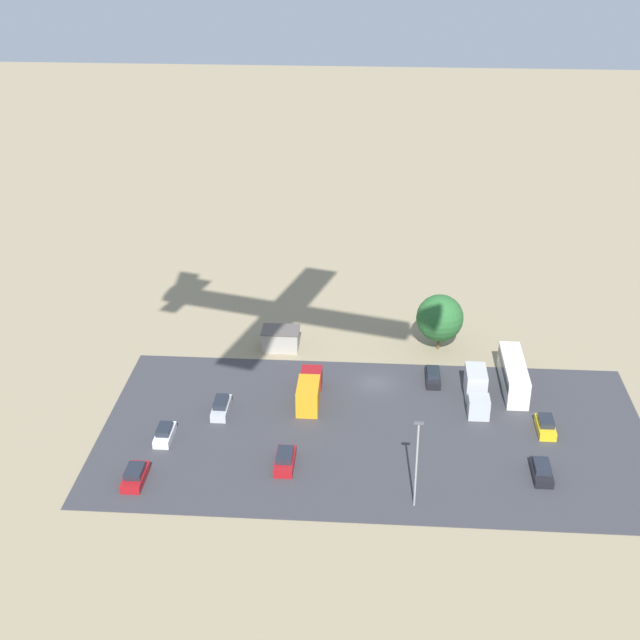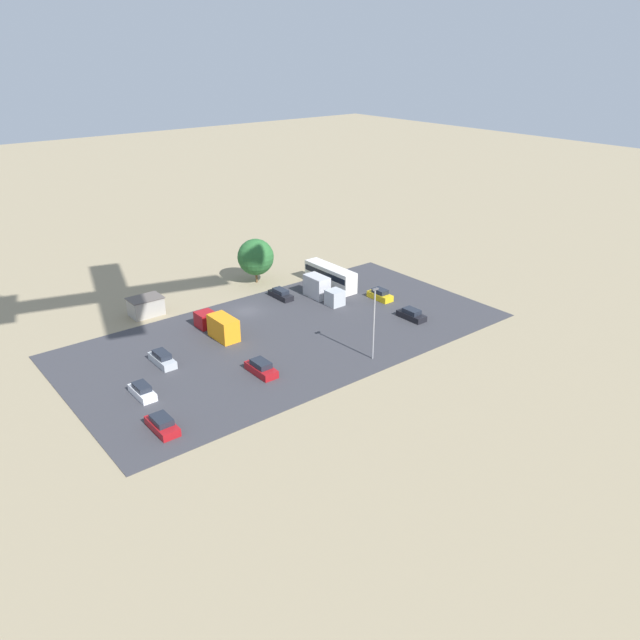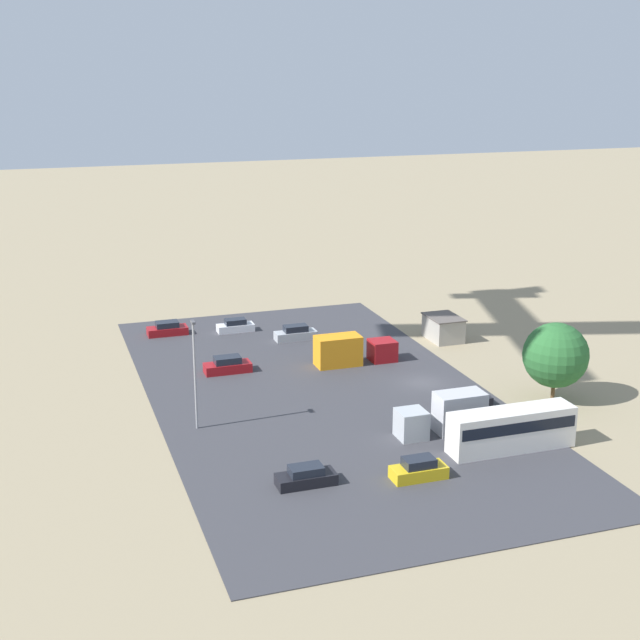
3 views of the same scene
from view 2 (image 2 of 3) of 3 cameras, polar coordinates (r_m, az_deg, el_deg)
name	(u,v)px [view 2 (image 2 of 3)]	position (r m, az deg, el deg)	size (l,w,h in m)	color
ground_plane	(247,311)	(93.68, -6.71, 0.80)	(400.00, 400.00, 0.00)	gray
parking_lot_surface	(288,335)	(85.64, -2.90, -1.35)	(59.52, 30.84, 0.08)	#38383D
shed_building	(146,306)	(94.81, -15.63, 1.22)	(4.82, 3.46, 2.72)	#9E998E
bus	(330,276)	(101.94, 0.96, 4.08)	(2.53, 10.51, 3.39)	silver
parked_car_0	(261,368)	(75.77, -5.40, -4.41)	(1.94, 4.69, 1.64)	maroon
parked_car_1	(162,425)	(67.11, -14.23, -9.25)	(1.98, 4.54, 1.55)	maroon
parked_car_2	(142,391)	(73.65, -15.94, -6.27)	(1.71, 4.23, 1.50)	silver
parked_car_3	(380,295)	(97.51, 5.51, 2.30)	(1.82, 4.21, 1.65)	gold
parked_car_4	(281,294)	(97.72, -3.61, 2.36)	(1.71, 4.68, 1.45)	black
parked_car_5	(162,359)	(79.97, -14.22, -3.47)	(1.73, 4.69, 1.66)	#ADB2B7
parked_car_6	(412,315)	(91.10, 8.37, 0.49)	(1.85, 4.44, 1.49)	black
parked_truck_0	(322,290)	(96.77, 0.16, 2.80)	(2.35, 7.66, 3.42)	#ADB2B7
parked_truck_1	(218,325)	(85.89, -9.28, -0.50)	(2.45, 8.52, 3.11)	maroon
tree_near_shed	(256,257)	(103.54, -5.90, 5.75)	(6.00, 6.00, 7.42)	brown
light_pole_lot_centre	(374,321)	(77.14, 4.95, -0.11)	(0.90, 0.28, 9.53)	gray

